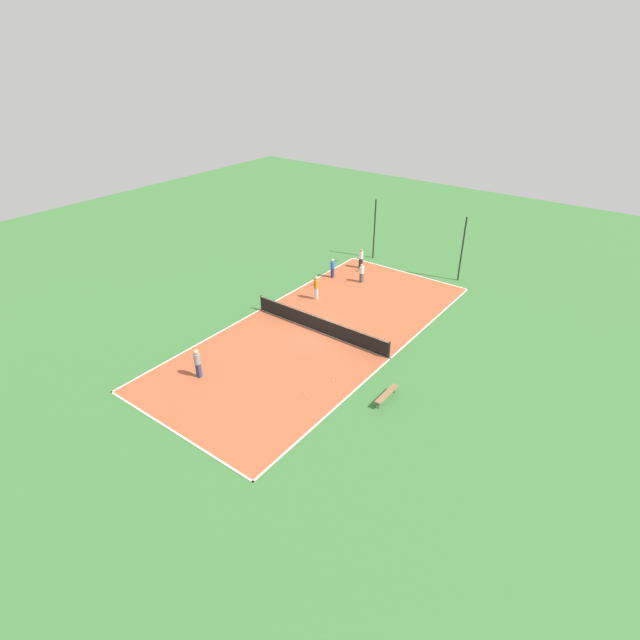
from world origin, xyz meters
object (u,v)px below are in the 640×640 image
(player_far_white, at_px, (361,257))
(tennis_ball_right_alley, at_px, (376,281))
(tennis_ball_left_sideline, at_px, (337,332))
(player_near_white, at_px, (362,272))
(player_center_orange, at_px, (316,286))
(tennis_ball_far_baseline, at_px, (305,393))
(player_baseline_gray, at_px, (197,361))
(fence_post_back_right, at_px, (462,250))
(tennis_net, at_px, (320,324))
(player_near_blue, at_px, (333,267))
(bench, at_px, (387,394))
(fence_post_back_left, at_px, (374,229))
(tennis_ball_near_net, at_px, (333,381))

(player_far_white, relative_size, tennis_ball_right_alley, 24.38)
(tennis_ball_left_sideline, bearing_deg, player_near_white, 111.31)
(player_center_orange, bearing_deg, tennis_ball_far_baseline, 16.37)
(player_near_white, xyz_separation_m, player_far_white, (-1.54, 2.30, 0.10))
(player_baseline_gray, height_order, fence_post_back_right, fence_post_back_right)
(tennis_net, relative_size, player_far_white, 6.19)
(player_center_orange, height_order, fence_post_back_right, fence_post_back_right)
(tennis_net, relative_size, player_near_blue, 6.51)
(tennis_net, height_order, player_baseline_gray, player_baseline_gray)
(player_baseline_gray, xyz_separation_m, player_far_white, (-1.05, 18.27, -0.08))
(tennis_ball_right_alley, bearing_deg, bench, -56.64)
(player_baseline_gray, xyz_separation_m, tennis_ball_left_sideline, (3.38, 8.56, -1.00))
(fence_post_back_left, bearing_deg, player_baseline_gray, -86.11)
(bench, height_order, fence_post_back_left, fence_post_back_left)
(player_near_white, height_order, player_baseline_gray, player_baseline_gray)
(player_center_orange, relative_size, tennis_ball_far_baseline, 26.56)
(tennis_ball_far_baseline, bearing_deg, tennis_ball_right_alley, 106.77)
(bench, bearing_deg, player_near_white, 37.81)
(tennis_ball_left_sideline, height_order, tennis_ball_right_alley, same)
(player_far_white, bearing_deg, tennis_ball_near_net, 52.97)
(tennis_ball_right_alley, bearing_deg, player_baseline_gray, -94.43)
(tennis_net, xyz_separation_m, tennis_ball_far_baseline, (3.20, -5.67, -0.53))
(player_baseline_gray, xyz_separation_m, tennis_ball_far_baseline, (5.67, 2.30, -1.00))
(tennis_ball_far_baseline, bearing_deg, fence_post_back_right, 87.90)
(tennis_net, xyz_separation_m, bench, (6.96, -3.51, -0.20))
(fence_post_back_left, xyz_separation_m, fence_post_back_right, (7.77, 0.00, 0.00))
(player_center_orange, distance_m, tennis_ball_right_alley, 5.66)
(tennis_ball_far_baseline, relative_size, fence_post_back_right, 0.01)
(tennis_net, xyz_separation_m, player_near_white, (-1.98, 8.00, 0.28))
(bench, bearing_deg, player_center_orange, 54.61)
(player_near_blue, relative_size, fence_post_back_left, 0.31)
(player_baseline_gray, bearing_deg, player_center_orange, 90.48)
(player_near_blue, bearing_deg, tennis_ball_right_alley, -71.32)
(tennis_ball_right_alley, relative_size, fence_post_back_left, 0.01)
(tennis_net, bearing_deg, player_near_blue, 120.04)
(tennis_ball_near_net, relative_size, tennis_ball_right_alley, 1.00)
(player_near_blue, bearing_deg, player_near_white, -81.30)
(player_center_orange, distance_m, tennis_ball_far_baseline, 11.18)
(tennis_ball_right_alley, bearing_deg, tennis_ball_left_sideline, -75.82)
(player_near_white, bearing_deg, tennis_ball_right_alley, 142.08)
(bench, relative_size, tennis_ball_right_alley, 28.42)
(player_center_orange, height_order, player_far_white, player_center_orange)
(fence_post_back_left, height_order, fence_post_back_right, same)
(player_baseline_gray, bearing_deg, tennis_ball_right_alley, 83.36)
(player_baseline_gray, relative_size, tennis_ball_right_alley, 26.26)
(tennis_ball_left_sideline, height_order, fence_post_back_right, fence_post_back_right)
(tennis_net, relative_size, tennis_ball_left_sideline, 150.80)
(tennis_ball_near_net, xyz_separation_m, fence_post_back_left, (-7.66, 16.70, 2.49))
(tennis_ball_far_baseline, distance_m, fence_post_back_right, 18.72)
(tennis_net, bearing_deg, player_near_white, 103.87)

